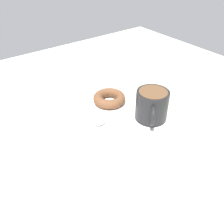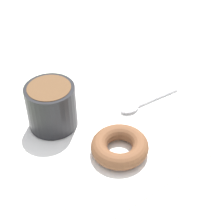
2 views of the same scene
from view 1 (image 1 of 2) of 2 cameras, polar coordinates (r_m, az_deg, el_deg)
The scene contains 5 objects.
ground_plane at distance 67.60cm, azimuth 2.82°, elevation -2.63°, with size 120.00×120.00×2.00cm, color beige.
napkin at distance 67.38cm, azimuth -0.00°, elevation -1.49°, with size 32.97×32.97×0.30cm, color white.
coffee_cup at distance 65.76cm, azimuth 9.11°, elevation 1.62°, with size 10.03×9.62×8.13cm.
donut at distance 73.00cm, azimuth -0.63°, elevation 3.17°, with size 9.47×9.47×2.70cm, color brown.
spoon at distance 64.44cm, azimuth -4.50°, elevation -2.99°, with size 3.23×13.36×0.90cm.
Camera 1 is at (40.50, -34.54, 40.66)cm, focal length 40.00 mm.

